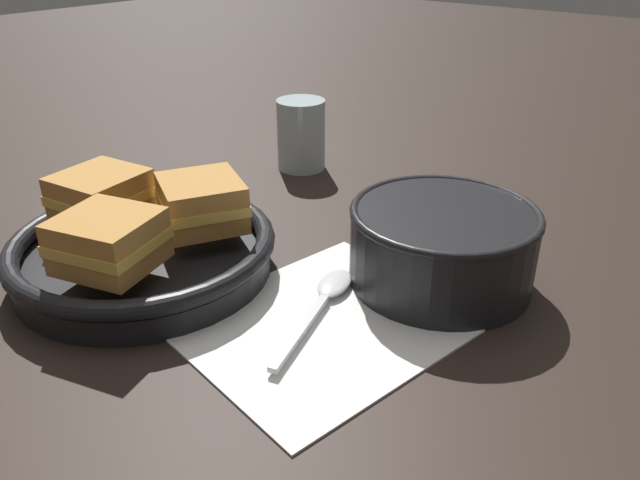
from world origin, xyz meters
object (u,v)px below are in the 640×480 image
soup_bowl (442,241)px  drinking_glass (301,135)px  spoon (326,295)px  skillet (144,253)px  sandwich_near_right (202,203)px  sandwich_near_left (108,241)px  sandwich_far_left (101,196)px

soup_bowl → drinking_glass: size_ratio=1.84×
spoon → drinking_glass: 0.34m
soup_bowl → spoon: size_ratio=1.09×
skillet → drinking_glass: drinking_glass is taller
soup_bowl → sandwich_near_right: (-0.11, 0.20, 0.02)m
spoon → sandwich_near_left: sandwich_near_left is taller
soup_bowl → skillet: bearing=125.2°
skillet → sandwich_near_right: size_ratio=2.38×
soup_bowl → sandwich_near_left: size_ratio=1.78×
sandwich_near_left → soup_bowl: bearing=-43.2°
spoon → skillet: (-0.07, 0.17, 0.01)m
skillet → sandwich_far_left: bearing=89.3°
sandwich_near_right → sandwich_far_left: bearing=119.3°
sandwich_near_right → drinking_glass: bearing=20.4°
sandwich_near_left → sandwich_near_right: (0.10, -0.00, 0.00)m
soup_bowl → sandwich_far_left: sandwich_far_left is taller
sandwich_far_left → sandwich_near_left: bearing=-120.7°
sandwich_near_left → sandwich_far_left: same height
sandwich_near_left → sandwich_far_left: (0.05, 0.09, 0.00)m
spoon → sandwich_near_left: bearing=113.0°
soup_bowl → sandwich_near_left: sandwich_near_left is taller
sandwich_near_left → sandwich_far_left: bearing=59.3°
sandwich_far_left → skillet: bearing=-90.7°
spoon → sandwich_far_left: sandwich_far_left is taller
soup_bowl → sandwich_far_left: bearing=119.1°
sandwich_far_left → drinking_glass: (0.31, 0.01, -0.02)m
skillet → sandwich_near_left: 0.07m
soup_bowl → sandwich_near_right: bearing=119.1°
skillet → spoon: bearing=-68.6°
skillet → sandwich_far_left: size_ratio=2.84×
soup_bowl → spoon: 0.12m
spoon → drinking_glass: size_ratio=1.68×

